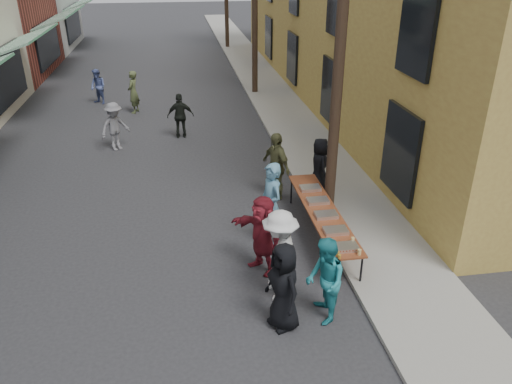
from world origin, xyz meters
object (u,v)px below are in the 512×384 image
object	(u,v)px
guest_front_a	(284,287)
catering_tray_sausage	(345,247)
utility_pole_near	(341,33)
guest_front_c	(325,281)
server	(319,166)
serving_table	(322,212)

from	to	relation	value
guest_front_a	catering_tray_sausage	bearing A→B (deg)	105.96
utility_pole_near	guest_front_c	distance (m)	5.43
catering_tray_sausage	server	size ratio (longest dim) A/B	0.32
utility_pole_near	guest_front_a	bearing A→B (deg)	-117.34
guest_front_a	utility_pole_near	bearing A→B (deg)	131.44
utility_pole_near	guest_front_c	xyz separation A→B (m)	(-1.24, -3.81, -3.67)
serving_table	guest_front_c	distance (m)	2.83
catering_tray_sausage	utility_pole_near	bearing A→B (deg)	79.62
serving_table	guest_front_c	xyz separation A→B (m)	(-0.74, -2.73, 0.12)
catering_tray_sausage	guest_front_c	xyz separation A→B (m)	(-0.74, -1.08, 0.04)
utility_pole_near	guest_front_a	size ratio (longest dim) A/B	5.35
guest_front_a	server	world-z (taller)	guest_front_a
utility_pole_near	guest_front_a	xyz separation A→B (m)	(-2.00, -3.87, -3.66)
catering_tray_sausage	guest_front_a	bearing A→B (deg)	-142.82
utility_pole_near	catering_tray_sausage	xyz separation A→B (m)	(-0.50, -2.73, -3.71)
guest_front_a	guest_front_c	size ratio (longest dim) A/B	1.01
utility_pole_near	server	distance (m)	3.81
guest_front_a	server	size ratio (longest dim) A/B	1.09
guest_front_c	server	size ratio (longest dim) A/B	1.08
catering_tray_sausage	guest_front_c	size ratio (longest dim) A/B	0.30
catering_tray_sausage	guest_front_c	distance (m)	1.31
catering_tray_sausage	server	bearing A→B (deg)	81.95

